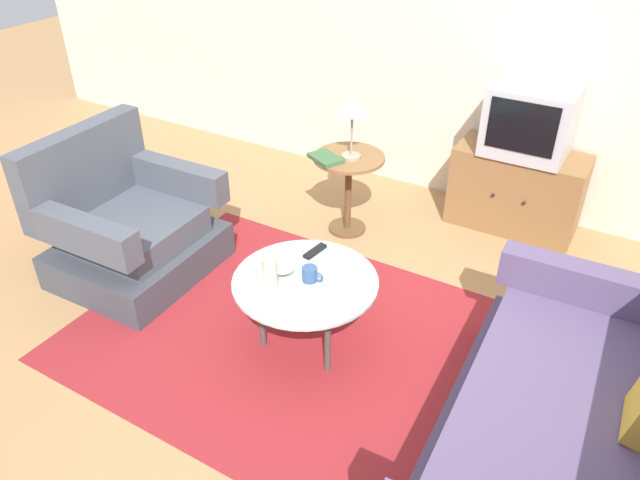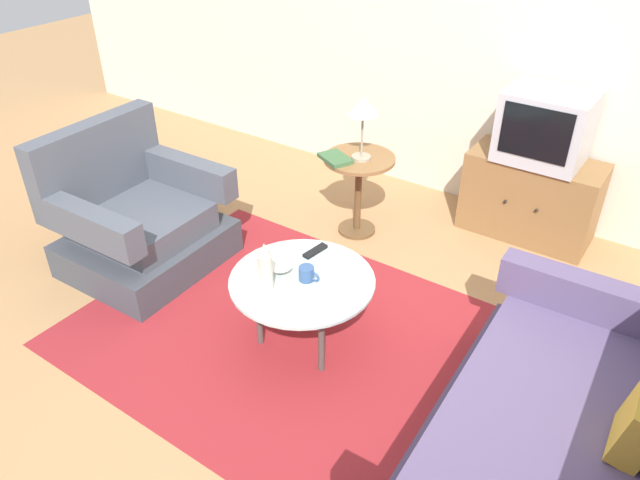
% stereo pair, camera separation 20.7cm
% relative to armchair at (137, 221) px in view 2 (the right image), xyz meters
% --- Properties ---
extents(ground_plane, '(16.00, 16.00, 0.00)m').
position_rel_armchair_xyz_m(ground_plane, '(1.51, -0.22, -0.31)').
color(ground_plane, '#AD7F51').
extents(back_wall, '(9.00, 0.12, 2.70)m').
position_rel_armchair_xyz_m(back_wall, '(1.51, 2.15, 1.04)').
color(back_wall, beige).
rests_on(back_wall, ground).
extents(area_rug, '(2.64, 1.89, 0.00)m').
position_rel_armchair_xyz_m(area_rug, '(1.40, -0.05, -0.31)').
color(area_rug, maroon).
rests_on(area_rug, ground).
extents(armchair, '(0.88, 0.99, 0.95)m').
position_rel_armchair_xyz_m(armchair, '(0.00, 0.00, 0.00)').
color(armchair, '#3E424B').
rests_on(armchair, ground).
extents(couch, '(1.06, 1.85, 0.95)m').
position_rel_armchair_xyz_m(couch, '(2.88, -0.26, -0.02)').
color(couch, '#4B3E5C').
rests_on(couch, ground).
extents(coffee_table, '(0.80, 0.80, 0.45)m').
position_rel_armchair_xyz_m(coffee_table, '(1.40, -0.05, 0.10)').
color(coffee_table, '#B2C6C1').
rests_on(coffee_table, ground).
extents(side_table, '(0.50, 0.50, 0.60)m').
position_rel_armchair_xyz_m(side_table, '(1.02, 1.17, 0.12)').
color(side_table, olive).
rests_on(side_table, ground).
extents(tv_stand, '(0.91, 0.44, 0.60)m').
position_rel_armchair_xyz_m(tv_stand, '(2.05, 1.84, -0.01)').
color(tv_stand, olive).
rests_on(tv_stand, ground).
extents(television, '(0.56, 0.46, 0.48)m').
position_rel_armchair_xyz_m(television, '(2.05, 1.84, 0.53)').
color(television, '#B7B7BC').
rests_on(television, tv_stand).
extents(table_lamp, '(0.22, 0.22, 0.45)m').
position_rel_armchair_xyz_m(table_lamp, '(1.04, 1.15, 0.65)').
color(table_lamp, '#9E937A').
rests_on(table_lamp, side_table).
extents(vase, '(0.08, 0.08, 0.28)m').
position_rel_armchair_xyz_m(vase, '(1.29, -0.22, 0.27)').
color(vase, beige).
rests_on(vase, coffee_table).
extents(mug, '(0.13, 0.08, 0.08)m').
position_rel_armchair_xyz_m(mug, '(1.42, -0.03, 0.18)').
color(mug, '#335184').
rests_on(mug, coffee_table).
extents(bowl, '(0.13, 0.13, 0.05)m').
position_rel_armchair_xyz_m(bowl, '(1.27, -0.07, 0.16)').
color(bowl, silver).
rests_on(bowl, coffee_table).
extents(tv_remote_dark, '(0.07, 0.17, 0.02)m').
position_rel_armchair_xyz_m(tv_remote_dark, '(1.31, 0.21, 0.15)').
color(tv_remote_dark, black).
rests_on(tv_remote_dark, coffee_table).
extents(book, '(0.28, 0.24, 0.03)m').
position_rel_armchair_xyz_m(book, '(0.91, 1.03, 0.30)').
color(book, '#3D663D').
rests_on(book, side_table).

